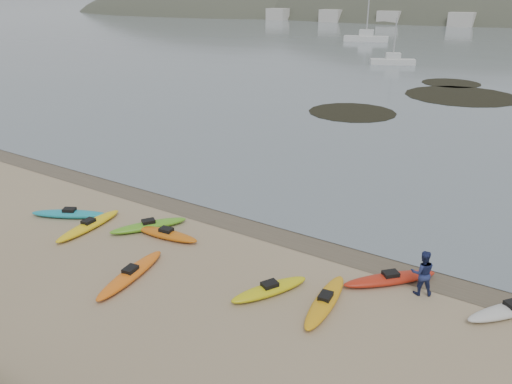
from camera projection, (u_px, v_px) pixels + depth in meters
The scene contains 5 objects.
ground at pixel (256, 222), 23.04m from camera, with size 600.00×600.00×0.00m, color tan.
wet_sand at pixel (252, 224), 22.81m from camera, with size 60.00×60.00×0.00m, color brown.
kayaks at pixel (218, 257), 19.69m from camera, with size 21.76×8.96×0.34m.
person_east at pixel (422, 273), 17.32m from camera, with size 0.81×0.63×1.68m, color navy.
kelp_mats at pixel (434, 97), 49.95m from camera, with size 15.66×27.04×0.04m.
Camera 1 is at (11.38, -17.46, 9.94)m, focal length 35.00 mm.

